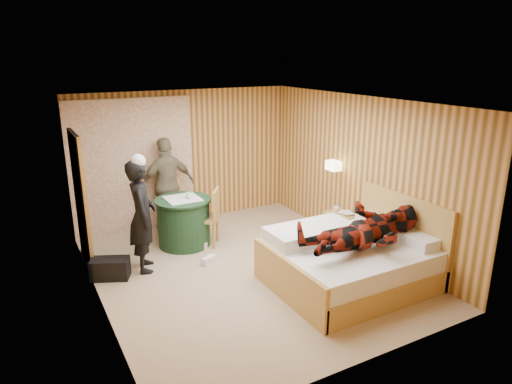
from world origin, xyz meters
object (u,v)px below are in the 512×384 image
nightstand (340,228)px  woman_standing (142,216)px  chair_near (210,213)px  round_table (184,222)px  bed (351,261)px  man_on_bed (367,220)px  chair_far (170,203)px  man_at_table (168,185)px  wall_lamp (334,165)px  duffel_bag (110,269)px

nightstand → woman_standing: woman_standing is taller
woman_standing → chair_near: bearing=-59.8°
round_table → chair_near: bearing=-28.6°
bed → man_on_bed: size_ratio=1.22×
woman_standing → man_on_bed: 3.21m
bed → round_table: size_ratio=2.31×
round_table → chair_far: (0.01, 0.73, 0.12)m
chair_near → man_on_bed: 2.76m
nightstand → chair_far: bearing=140.4°
chair_far → man_at_table: man_at_table is taller
man_at_table → man_on_bed: bearing=110.8°
wall_lamp → man_at_table: bearing=145.0°
wall_lamp → chair_near: 2.25m
round_table → chair_far: size_ratio=1.00×
wall_lamp → woman_standing: woman_standing is taller
chair_far → wall_lamp: bearing=-25.3°
wall_lamp → chair_near: wall_lamp is taller
man_on_bed → chair_near: bearing=117.2°
chair_far → man_at_table: bearing=113.5°
nightstand → chair_near: chair_near is taller
chair_far → woman_standing: size_ratio=0.55×
round_table → duffel_bag: bearing=-154.8°
duffel_bag → man_at_table: (1.37, 1.43, 0.71)m
chair_far → man_at_table: (-0.01, 0.05, 0.32)m
nightstand → chair_far: (-2.35, 1.95, 0.26)m
wall_lamp → bed: (-0.80, -1.51, -0.96)m
chair_near → man_at_table: 1.11m
wall_lamp → bed: bearing=-118.1°
bed → chair_far: bearing=116.8°
duffel_bag → man_at_table: 2.10m
man_at_table → wall_lamp: bearing=140.3°
bed → woman_standing: (-2.44, 1.82, 0.51)m
man_at_table → woman_standing: bearing=53.8°
round_table → wall_lamp: bearing=-20.5°
man_on_bed → bed: bearing=97.7°
chair_far → man_on_bed: man_on_bed is taller
nightstand → woman_standing: (-3.20, 0.63, 0.57)m
round_table → duffel_bag: (-1.37, -0.64, -0.27)m
wall_lamp → round_table: wall_lamp is taller
wall_lamp → chair_far: 2.99m
bed → chair_far: 3.52m
round_table → duffel_bag: size_ratio=1.75×
duffel_bag → man_on_bed: (3.00, -1.99, 0.86)m
bed → duffel_bag: 3.46m
man_at_table → chair_far: bearing=99.8°
nightstand → chair_near: 2.23m
woman_standing → nightstand: bearing=-87.8°
woman_standing → man_at_table: 1.60m
duffel_bag → woman_standing: (0.53, 0.06, 0.69)m
nightstand → round_table: 2.66m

